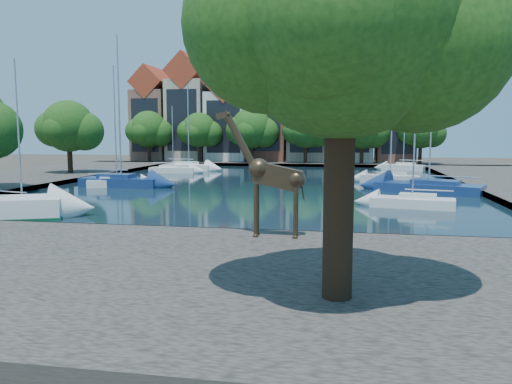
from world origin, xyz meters
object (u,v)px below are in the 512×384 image
(giraffe_statue, at_px, (271,176))
(plane_tree, at_px, (347,22))
(sailboat_right_a, at_px, (412,200))
(sailboat_left_a, at_px, (22,203))

(giraffe_statue, bearing_deg, plane_tree, -67.95)
(sailboat_right_a, bearing_deg, plane_tree, -102.38)
(sailboat_left_a, relative_size, sailboat_right_a, 1.04)
(plane_tree, distance_m, sailboat_right_a, 21.65)
(sailboat_left_a, distance_m, sailboat_right_a, 24.64)
(giraffe_statue, relative_size, sailboat_right_a, 0.60)
(plane_tree, xyz_separation_m, sailboat_left_a, (-19.62, 14.39, -7.09))
(plane_tree, distance_m, giraffe_statue, 9.29)
(giraffe_statue, height_order, sailboat_left_a, sailboat_left_a)
(sailboat_left_a, bearing_deg, plane_tree, -36.27)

